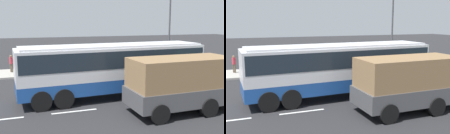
# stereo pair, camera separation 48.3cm
# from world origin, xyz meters

# --- Properties ---
(ground_plane) EXTENTS (120.00, 120.00, 0.00)m
(ground_plane) POSITION_xyz_m (0.00, 0.00, 0.00)
(ground_plane) COLOR #28282B
(sidewalk_curb) EXTENTS (80.00, 4.00, 0.15)m
(sidewalk_curb) POSITION_xyz_m (0.00, 8.57, 0.07)
(sidewalk_curb) COLOR #A8A399
(sidewalk_curb) RESTS_ON ground_plane
(lane_centreline) EXTENTS (33.70, 0.16, 0.01)m
(lane_centreline) POSITION_xyz_m (-2.36, -2.95, 0.00)
(lane_centreline) COLOR white
(lane_centreline) RESTS_ON ground_plane
(coach_bus) EXTENTS (11.82, 3.30, 3.28)m
(coach_bus) POSITION_xyz_m (1.67, -0.88, 2.04)
(coach_bus) COLOR #1E4C9E
(coach_bus) RESTS_ON ground_plane
(cargo_truck) EXTENTS (7.83, 2.79, 2.87)m
(cargo_truck) POSITION_xyz_m (4.90, -4.75, 1.56)
(cargo_truck) COLOR #19592D
(cargo_truck) RESTS_ON ground_plane
(pedestrian_near_curb) EXTENTS (0.32, 0.32, 1.54)m
(pedestrian_near_curb) POSITION_xyz_m (-4.58, 8.92, 1.03)
(pedestrian_near_curb) COLOR brown
(pedestrian_near_curb) RESTS_ON sidewalk_curb
(street_lamp) EXTENTS (2.03, 0.24, 7.31)m
(street_lamp) POSITION_xyz_m (10.46, 6.95, 4.36)
(street_lamp) COLOR #47474C
(street_lamp) RESTS_ON sidewalk_curb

